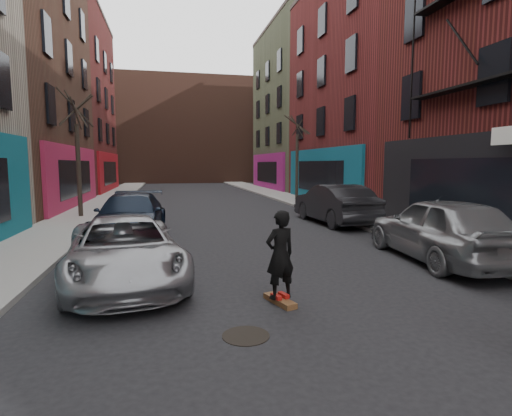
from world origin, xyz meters
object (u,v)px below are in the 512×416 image
skateboarder (280,255)px  tree_left_far (77,145)px  parked_right_far (442,229)px  parked_right_end (334,204)px  parked_left_far (124,250)px  skateboard (280,301)px  manhole (246,336)px  parked_left_end (131,216)px  tree_right_far (297,148)px

skateboarder → tree_left_far: bearing=-82.7°
parked_right_far → parked_right_end: size_ratio=1.00×
tree_left_far → parked_right_end: bearing=-19.7°
parked_left_far → skateboard: parked_left_far is taller
tree_left_far → manhole: size_ratio=9.29×
parked_left_far → parked_right_end: 10.43m
tree_left_far → manhole: 15.26m
skateboarder → parked_right_end: bearing=-136.3°
parked_right_far → skateboarder: bearing=28.8°
skateboarder → manhole: (-0.87, -1.22, -0.89)m
parked_left_far → manhole: parked_left_far is taller
skateboarder → manhole: skateboarder is taller
parked_left_far → manhole: size_ratio=7.10×
parked_left_end → parked_right_end: (8.11, 1.72, 0.07)m
tree_left_far → parked_right_far: bearing=-44.6°
parked_left_far → tree_right_far: bearing=53.0°
parked_right_far → skateboarder: 5.37m
parked_left_far → parked_right_far: 7.80m
parked_left_end → parked_right_far: 9.57m
parked_right_far → parked_right_end: 6.79m
tree_left_far → parked_right_far: tree_left_far is taller
parked_right_end → manhole: (-5.80, -10.15, -0.82)m
tree_right_far → skateboarder: (-6.53, -18.80, -2.63)m
tree_right_far → manhole: tree_right_far is taller
tree_left_far → parked_left_end: tree_left_far is taller
parked_right_end → parked_left_end: bearing=9.5°
parked_right_end → manhole: size_ratio=7.19×
tree_right_far → parked_right_far: tree_right_far is taller
tree_right_far → skateboard: bearing=-109.2°
parked_right_far → skateboard: size_ratio=6.28×
parked_left_end → skateboard: (3.18, -7.20, -0.71)m
parked_left_end → parked_right_far: size_ratio=1.04×
manhole → parked_left_end: bearing=105.3°
skateboard → parked_right_far: bearing=6.0°
manhole → parked_right_far: bearing=30.0°
parked_left_far → parked_right_end: (7.80, 6.92, 0.14)m
tree_left_far → skateboarder: 14.29m
parked_left_end → parked_left_far: bearing=-83.6°
parked_left_end → skateboarder: size_ratio=3.26×
tree_left_far → parked_right_end: (10.80, -3.87, -2.55)m
tree_left_far → tree_right_far: bearing=25.8°
parked_right_far → skateboard: bearing=28.8°
tree_right_far → parked_right_far: (-1.60, -16.66, -2.67)m
parked_left_far → skateboarder: skateboarder is taller
parked_right_far → parked_right_end: parked_right_far is taller
parked_left_end → parked_right_end: parked_right_end is taller
tree_left_far → parked_right_end: size_ratio=1.29×
parked_right_end → skateboarder: 10.20m
parked_right_far → manhole: size_ratio=7.18×
parked_left_end → skateboard: size_ratio=6.52×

